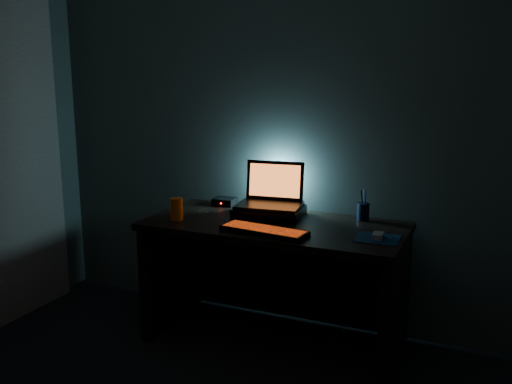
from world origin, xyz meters
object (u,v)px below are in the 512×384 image
Objects in this scene: juice_glass at (177,209)px; keyboard at (264,231)px; laptop at (272,195)px; mouse at (378,236)px; router at (225,202)px; pen_cup at (363,212)px.

keyboard is at bearing -5.40° from juice_glass.
keyboard is (0.11, -0.39, -0.11)m from laptop.
mouse is 0.63× the size of router.
laptop is 0.40m from router.
juice_glass is 0.45m from router.
laptop is 0.58m from juice_glass.
laptop is 2.84× the size of router.
juice_glass is (-0.47, -0.34, -0.05)m from laptop.
juice_glass reaches higher than keyboard.
juice_glass reaches higher than pen_cup.
laptop reaches higher than mouse.
router is (-0.37, 0.11, -0.10)m from laptop.
router is (-0.49, 0.50, 0.01)m from keyboard.
mouse is at bearing -64.99° from pen_cup.
juice_glass reaches higher than router.
pen_cup reaches higher than mouse.
juice_glass is (-1.17, -0.09, 0.05)m from mouse.
keyboard is at bearing -80.39° from laptop.
mouse is (0.70, -0.25, -0.10)m from laptop.
pen_cup is at bearing 112.36° from mouse.
keyboard is 3.83× the size of juice_glass.
pen_cup is (0.43, 0.48, 0.04)m from keyboard.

